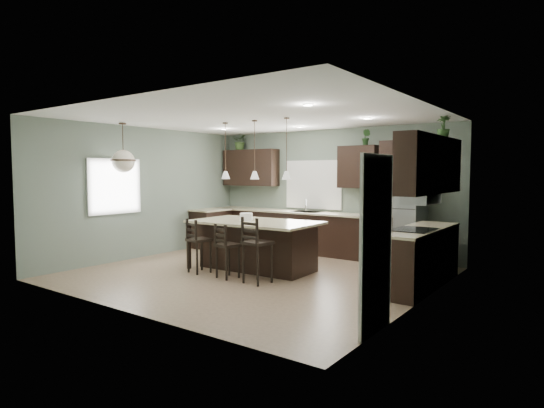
% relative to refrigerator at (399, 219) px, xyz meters
% --- Properties ---
extents(ground, '(6.00, 6.00, 0.00)m').
position_rel_refrigerator_xyz_m(ground, '(-1.82, -2.30, -0.93)').
color(ground, '#9E8466').
rests_on(ground, ground).
extents(pantry_door, '(0.04, 0.82, 2.04)m').
position_rel_refrigerator_xyz_m(pantry_door, '(1.16, -3.85, 0.09)').
color(pantry_door, white).
rests_on(pantry_door, ground).
extents(window_back, '(1.35, 0.02, 1.00)m').
position_rel_refrigerator_xyz_m(window_back, '(-2.22, 0.44, 0.62)').
color(window_back, white).
rests_on(window_back, room_shell).
extents(window_left, '(0.02, 1.10, 1.00)m').
position_rel_refrigerator_xyz_m(window_left, '(-4.80, -3.10, 0.62)').
color(window_left, white).
rests_on(window_left, room_shell).
extents(left_return_cabs, '(0.60, 0.90, 0.90)m').
position_rel_refrigerator_xyz_m(left_return_cabs, '(-4.52, -0.60, -0.48)').
color(left_return_cabs, black).
rests_on(left_return_cabs, ground).
extents(left_return_countertop, '(0.66, 0.96, 0.04)m').
position_rel_refrigerator_xyz_m(left_return_countertop, '(-4.50, -0.60, -0.01)').
color(left_return_countertop, beige).
rests_on(left_return_countertop, left_return_cabs).
extents(back_lower_cabs, '(4.20, 0.60, 0.90)m').
position_rel_refrigerator_xyz_m(back_lower_cabs, '(-2.67, 0.15, -0.48)').
color(back_lower_cabs, black).
rests_on(back_lower_cabs, ground).
extents(back_countertop, '(4.20, 0.66, 0.04)m').
position_rel_refrigerator_xyz_m(back_countertop, '(-2.67, 0.13, -0.01)').
color(back_countertop, beige).
rests_on(back_countertop, back_lower_cabs).
extents(sink_inset, '(0.70, 0.45, 0.01)m').
position_rel_refrigerator_xyz_m(sink_inset, '(-2.22, 0.13, 0.01)').
color(sink_inset, gray).
rests_on(sink_inset, back_countertop).
extents(faucet, '(0.02, 0.02, 0.28)m').
position_rel_refrigerator_xyz_m(faucet, '(-2.22, 0.10, 0.16)').
color(faucet, silver).
rests_on(faucet, back_countertop).
extents(back_upper_left, '(1.55, 0.34, 0.90)m').
position_rel_refrigerator_xyz_m(back_upper_left, '(-3.97, 0.28, 1.02)').
color(back_upper_left, black).
rests_on(back_upper_left, room_shell).
extents(back_upper_right, '(0.85, 0.34, 0.90)m').
position_rel_refrigerator_xyz_m(back_upper_right, '(-1.02, 0.28, 1.02)').
color(back_upper_right, black).
rests_on(back_upper_right, room_shell).
extents(fridge_header, '(1.05, 0.34, 0.45)m').
position_rel_refrigerator_xyz_m(fridge_header, '(0.03, 0.28, 1.32)').
color(fridge_header, black).
rests_on(fridge_header, room_shell).
extents(right_lower_cabs, '(0.60, 2.35, 0.90)m').
position_rel_refrigerator_xyz_m(right_lower_cabs, '(0.88, -1.42, -0.48)').
color(right_lower_cabs, black).
rests_on(right_lower_cabs, ground).
extents(right_countertop, '(0.66, 2.35, 0.04)m').
position_rel_refrigerator_xyz_m(right_countertop, '(0.86, -1.42, -0.01)').
color(right_countertop, beige).
rests_on(right_countertop, right_lower_cabs).
extents(cooktop, '(0.58, 0.75, 0.02)m').
position_rel_refrigerator_xyz_m(cooktop, '(0.86, -1.70, 0.02)').
color(cooktop, black).
rests_on(cooktop, right_countertop).
extents(wall_oven_front, '(0.01, 0.72, 0.60)m').
position_rel_refrigerator_xyz_m(wall_oven_front, '(0.58, -1.70, -0.48)').
color(wall_oven_front, gray).
rests_on(wall_oven_front, right_lower_cabs).
extents(right_upper_cabs, '(0.34, 2.35, 0.90)m').
position_rel_refrigerator_xyz_m(right_upper_cabs, '(1.01, -1.42, 1.02)').
color(right_upper_cabs, black).
rests_on(right_upper_cabs, room_shell).
extents(microwave, '(0.40, 0.75, 0.40)m').
position_rel_refrigerator_xyz_m(microwave, '(0.96, -1.70, 0.62)').
color(microwave, gray).
rests_on(microwave, right_upper_cabs).
extents(refrigerator, '(0.90, 0.74, 1.85)m').
position_rel_refrigerator_xyz_m(refrigerator, '(0.00, 0.00, 0.00)').
color(refrigerator, '#9998A1').
rests_on(refrigerator, ground).
extents(kitchen_island, '(2.42, 1.43, 0.92)m').
position_rel_refrigerator_xyz_m(kitchen_island, '(-2.03, -2.01, -0.46)').
color(kitchen_island, black).
rests_on(kitchen_island, ground).
extents(serving_dish, '(0.24, 0.24, 0.14)m').
position_rel_refrigerator_xyz_m(serving_dish, '(-2.23, -2.02, 0.07)').
color(serving_dish, white).
rests_on(serving_dish, kitchen_island).
extents(bar_stool_left, '(0.44, 0.44, 0.99)m').
position_rel_refrigerator_xyz_m(bar_stool_left, '(-2.69, -2.81, -0.43)').
color(bar_stool_left, black).
rests_on(bar_stool_left, ground).
extents(bar_stool_center, '(0.41, 0.41, 0.95)m').
position_rel_refrigerator_xyz_m(bar_stool_center, '(-1.99, -2.83, -0.45)').
color(bar_stool_center, black).
rests_on(bar_stool_center, ground).
extents(bar_stool_right, '(0.45, 0.45, 1.11)m').
position_rel_refrigerator_xyz_m(bar_stool_right, '(-1.35, -2.81, -0.37)').
color(bar_stool_right, black).
rests_on(bar_stool_right, ground).
extents(pendant_left, '(0.17, 0.17, 1.10)m').
position_rel_refrigerator_xyz_m(pendant_left, '(-2.73, -2.04, 1.32)').
color(pendant_left, silver).
rests_on(pendant_left, room_shell).
extents(pendant_center, '(0.17, 0.17, 1.10)m').
position_rel_refrigerator_xyz_m(pendant_center, '(-2.03, -2.01, 1.32)').
color(pendant_center, white).
rests_on(pendant_center, room_shell).
extents(pendant_right, '(0.17, 0.17, 1.10)m').
position_rel_refrigerator_xyz_m(pendant_right, '(-1.33, -1.99, 1.32)').
color(pendant_right, silver).
rests_on(pendant_right, room_shell).
extents(chandelier, '(0.48, 0.48, 0.97)m').
position_rel_refrigerator_xyz_m(chandelier, '(-4.42, -3.14, 1.39)').
color(chandelier, beige).
rests_on(chandelier, room_shell).
extents(plant_back_left, '(0.43, 0.38, 0.45)m').
position_rel_refrigerator_xyz_m(plant_back_left, '(-4.27, 0.25, 1.70)').
color(plant_back_left, '#334D22').
rests_on(plant_back_left, back_upper_left).
extents(plant_back_right, '(0.21, 0.18, 0.33)m').
position_rel_refrigerator_xyz_m(plant_back_right, '(-0.84, 0.25, 1.64)').
color(plant_back_right, '#25491F').
rests_on(plant_back_right, back_upper_right).
extents(plant_right_wall, '(0.23, 0.23, 0.40)m').
position_rel_refrigerator_xyz_m(plant_right_wall, '(0.98, -0.66, 1.68)').
color(plant_right_wall, '#2B4E22').
rests_on(plant_right_wall, right_upper_cabs).
extents(room_shell, '(6.00, 6.00, 6.00)m').
position_rel_refrigerator_xyz_m(room_shell, '(-1.82, -2.30, 0.77)').
color(room_shell, slate).
rests_on(room_shell, ground).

